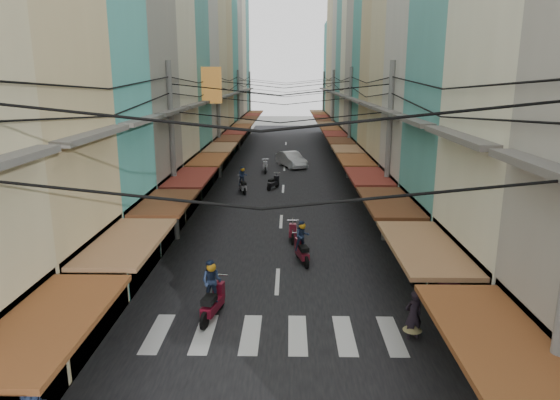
# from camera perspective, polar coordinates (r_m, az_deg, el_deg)

# --- Properties ---
(ground) EXTENTS (160.00, 160.00, 0.00)m
(ground) POSITION_cam_1_polar(r_m,az_deg,el_deg) (20.87, -0.16, -7.16)
(ground) COLOR slate
(ground) RESTS_ON ground
(road) EXTENTS (10.00, 80.00, 0.02)m
(road) POSITION_cam_1_polar(r_m,az_deg,el_deg) (40.18, 0.48, 3.15)
(road) COLOR black
(road) RESTS_ON ground
(sidewalk_left) EXTENTS (3.00, 80.00, 0.06)m
(sidewalk_left) POSITION_cam_1_polar(r_m,az_deg,el_deg) (40.77, -8.71, 3.17)
(sidewalk_left) COLOR slate
(sidewalk_left) RESTS_ON ground
(sidewalk_right) EXTENTS (3.00, 80.00, 0.06)m
(sidewalk_right) POSITION_cam_1_polar(r_m,az_deg,el_deg) (40.63, 9.70, 3.10)
(sidewalk_right) COLOR slate
(sidewalk_right) RESTS_ON ground
(crosswalk) EXTENTS (7.55, 2.40, 0.01)m
(crosswalk) POSITION_cam_1_polar(r_m,az_deg,el_deg) (15.41, -0.68, -15.10)
(crosswalk) COLOR silver
(crosswalk) RESTS_ON ground
(building_row_left) EXTENTS (7.80, 67.67, 23.70)m
(building_row_left) POSITION_cam_1_polar(r_m,az_deg,el_deg) (37.06, -12.48, 17.11)
(building_row_left) COLOR #BAB6AA
(building_row_left) RESTS_ON ground
(building_row_right) EXTENTS (7.80, 68.98, 22.59)m
(building_row_right) POSITION_cam_1_polar(r_m,az_deg,el_deg) (36.74, 13.43, 16.52)
(building_row_right) COLOR teal
(building_row_right) RESTS_ON ground
(utility_poles) EXTENTS (10.20, 66.13, 8.20)m
(utility_poles) POSITION_cam_1_polar(r_m,az_deg,el_deg) (34.50, 0.40, 12.38)
(utility_poles) COLOR slate
(utility_poles) RESTS_ON ground
(white_car) EXTENTS (4.97, 3.49, 1.63)m
(white_car) POSITION_cam_1_polar(r_m,az_deg,el_deg) (42.72, 1.31, 3.78)
(white_car) COLOR silver
(white_car) RESTS_ON ground
(bicycle) EXTENTS (1.60, 0.92, 1.04)m
(bicycle) POSITION_cam_1_polar(r_m,az_deg,el_deg) (19.13, 16.94, -9.81)
(bicycle) COLOR black
(bicycle) RESTS_ON ground
(moving_scooters) EXTENTS (4.14, 27.03, 1.95)m
(moving_scooters) POSITION_cam_1_polar(r_m,az_deg,el_deg) (25.75, -2.24, -1.79)
(moving_scooters) COLOR black
(moving_scooters) RESTS_ON ground
(parked_scooters) EXTENTS (12.80, 13.61, 1.00)m
(parked_scooters) POSITION_cam_1_polar(r_m,az_deg,el_deg) (17.24, 14.13, -10.63)
(parked_scooters) COLOR black
(parked_scooters) RESTS_ON ground
(pedestrians) EXTENTS (11.60, 26.75, 2.22)m
(pedestrians) POSITION_cam_1_polar(r_m,az_deg,el_deg) (22.86, -11.84, -2.77)
(pedestrians) COLOR #29202B
(pedestrians) RESTS_ON ground
(market_umbrella) EXTENTS (2.45, 2.45, 2.59)m
(market_umbrella) POSITION_cam_1_polar(r_m,az_deg,el_deg) (15.03, 21.34, -7.40)
(market_umbrella) COLOR #B2B2B7
(market_umbrella) RESTS_ON ground
(traffic_sign) EXTENTS (0.10, 0.67, 3.07)m
(traffic_sign) POSITION_cam_1_polar(r_m,az_deg,el_deg) (18.45, 15.83, -3.14)
(traffic_sign) COLOR slate
(traffic_sign) RESTS_ON ground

